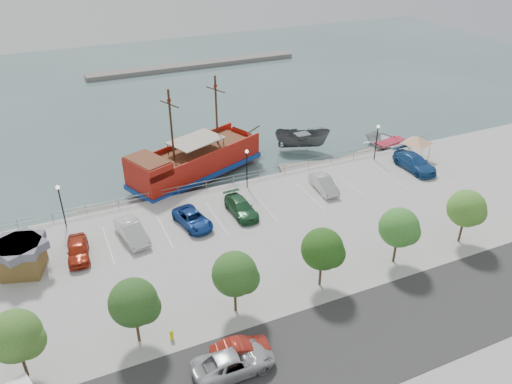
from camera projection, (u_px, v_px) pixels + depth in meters
name	position (u px, v px, depth m)	size (l,w,h in m)	color
ground	(274.00, 227.00, 47.33)	(160.00, 160.00, 0.00)	#405B5E
street	(377.00, 333.00, 34.16)	(100.00, 8.00, 0.04)	#333131
sidewalk	(331.00, 281.00, 38.90)	(100.00, 4.00, 0.05)	#9C9B98
seawall_railing	(242.00, 177.00, 52.74)	(50.00, 0.06, 1.00)	slate
far_shore	(194.00, 65.00, 94.23)	(40.00, 3.00, 0.80)	slate
pirate_ship	(205.00, 158.00, 55.83)	(18.25, 11.25, 11.39)	#A3170D
patrol_boat	(302.00, 141.00, 61.54)	(2.53, 6.72, 2.60)	#464849
speedboat	(390.00, 145.00, 61.94)	(4.90, 6.86, 1.42)	silver
dock_west	(107.00, 210.00, 49.55)	(7.15, 2.04, 0.41)	slate
dock_mid	(311.00, 167.00, 57.78)	(7.35, 2.10, 0.42)	gray
dock_east	(359.00, 157.00, 60.14)	(6.45, 1.84, 0.37)	gray
shed	(21.00, 256.00, 39.29)	(4.20, 4.20, 2.76)	brown
canopy_tent	(418.00, 136.00, 56.45)	(5.12, 5.12, 3.22)	slate
street_van	(234.00, 362.00, 31.07)	(2.45, 5.30, 1.47)	#B1B3B7
street_sedan	(241.00, 349.00, 32.09)	(1.36, 3.91, 1.29)	#AD271B
fire_hydrant	(172.00, 335.00, 33.46)	(0.28, 0.28, 0.80)	#DACD0A
lamp_post_left	(60.00, 199.00, 44.12)	(0.36, 0.36, 4.28)	black
lamp_post_mid	(247.00, 162.00, 50.52)	(0.36, 0.36, 4.28)	black
lamp_post_right	(377.00, 136.00, 56.20)	(0.36, 0.36, 4.28)	black
tree_a	(18.00, 337.00, 29.46)	(3.30, 3.20, 5.00)	#473321
tree_b	(136.00, 304.00, 31.94)	(3.30, 3.20, 5.00)	#473321
tree_c	(237.00, 275.00, 34.43)	(3.30, 3.20, 5.00)	#473321
tree_d	(324.00, 250.00, 36.91)	(3.30, 3.20, 5.00)	#473321
tree_e	(401.00, 229.00, 39.40)	(3.30, 3.20, 5.00)	#473321
tree_f	(468.00, 209.00, 41.88)	(3.30, 3.20, 5.00)	#473321
parked_car_a	(78.00, 250.00, 41.26)	(1.73, 4.31, 1.47)	#A92A14
parked_car_b	(132.00, 231.00, 43.49)	(1.67, 4.78, 1.57)	silver
parked_car_c	(193.00, 219.00, 45.46)	(2.20, 4.77, 1.33)	navy
parked_car_d	(241.00, 207.00, 47.15)	(1.98, 4.86, 1.41)	#235732
parked_car_f	(324.00, 184.00, 51.07)	(1.55, 4.44, 1.46)	silver
parked_car_h	(415.00, 162.00, 55.14)	(2.31, 5.67, 1.65)	#1D4A8A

